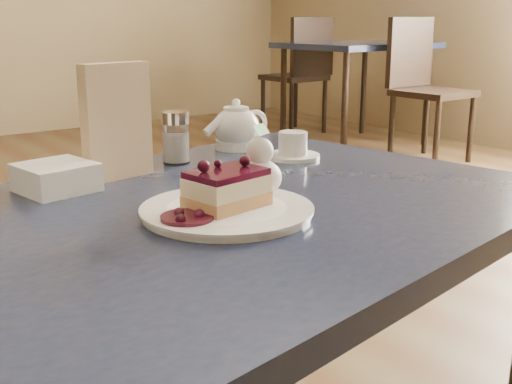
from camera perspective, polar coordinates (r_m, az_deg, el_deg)
main_table at (r=0.99m, az=-4.38°, el=-5.52°), size 1.21×0.90×0.69m
dessert_plate at (r=0.93m, az=-2.59°, el=-1.71°), size 0.24×0.24×0.01m
cheesecake_slice at (r=0.92m, az=-2.62°, el=0.27°), size 0.12×0.09×0.06m
whipped_cream at (r=0.98m, az=0.35°, el=1.31°), size 0.07×0.07×0.06m
berry_sauce at (r=0.87m, az=-6.13°, el=-2.28°), size 0.07×0.07×0.01m
tea_set at (r=1.37m, az=-0.77°, el=5.33°), size 0.19×0.25×0.10m
menu_card at (r=1.15m, az=-12.27°, el=6.15°), size 0.13×0.05×0.20m
sugar_shaker at (r=1.26m, az=-7.15°, el=4.90°), size 0.06×0.06×0.10m
napkin_stack at (r=1.10m, az=-17.37°, el=1.26°), size 0.13×0.13×0.05m
bg_table_far_right at (r=5.09m, az=8.67°, el=4.98°), size 1.07×1.91×1.27m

